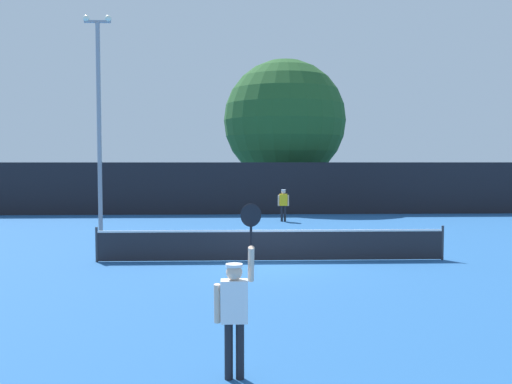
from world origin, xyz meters
name	(u,v)px	position (x,y,z in m)	size (l,w,h in m)	color
ground_plane	(271,261)	(0.00, 0.00, 0.00)	(120.00, 120.00, 0.00)	#235693
tennis_net	(272,244)	(0.00, 0.00, 0.51)	(10.77, 0.08, 1.07)	#232328
perimeter_fence	(255,188)	(0.00, 14.86, 1.49)	(37.59, 0.12, 2.99)	black
player_serving	(235,303)	(-1.11, -9.26, 1.09)	(0.67, 0.39, 2.50)	white
player_receiving	(283,202)	(1.31, 11.04, 0.99)	(0.57, 0.24, 1.62)	yellow
tennis_ball	(212,254)	(-1.87, 1.03, 0.03)	(0.07, 0.07, 0.07)	#CCE033
light_pole	(99,112)	(-6.85, 6.73, 5.15)	(1.18, 0.28, 9.14)	gray
large_tree	(285,121)	(2.13, 19.88, 5.71)	(8.03, 8.03, 9.74)	brown
parked_car_near	(216,193)	(-2.47, 22.06, 0.78)	(2.48, 4.43, 1.69)	white
parked_car_mid	(382,192)	(9.59, 23.38, 0.78)	(2.41, 4.41, 1.69)	black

